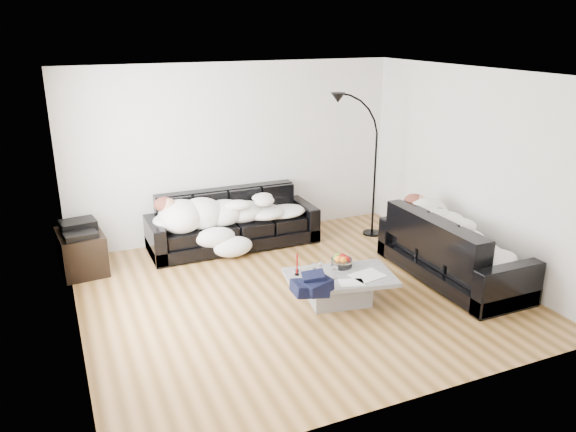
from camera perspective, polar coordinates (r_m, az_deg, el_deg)
name	(u,v)px	position (r m, az deg, el deg)	size (l,w,h in m)	color
ground	(298,293)	(6.88, 1.01, -7.85)	(5.00, 5.00, 0.00)	brown
wall_back	(236,152)	(8.44, -5.33, 6.52)	(5.00, 0.02, 2.60)	silver
wall_left	(65,220)	(5.87, -21.73, -0.34)	(0.02, 4.50, 2.60)	silver
wall_right	(472,169)	(7.75, 18.19, 4.53)	(0.02, 4.50, 2.60)	silver
ceiling	(299,74)	(6.17, 1.15, 14.26)	(5.00, 5.00, 0.00)	white
sofa_back	(233,220)	(8.19, -5.61, -0.43)	(2.44, 0.84, 0.80)	black
sofa_right	(453,247)	(7.41, 16.45, -3.08)	(2.09, 0.90, 0.85)	black
sleeper_back	(234,206)	(8.08, -5.55, 0.99)	(2.06, 0.71, 0.41)	white
sleeper_right	(455,231)	(7.33, 16.61, -1.51)	(1.79, 0.76, 0.44)	white
teal_cushion	(420,211)	(7.75, 13.30, 0.50)	(0.36, 0.30, 0.20)	#0A4932
coffee_table	(340,289)	(6.60, 5.27, -7.42)	(1.23, 0.72, 0.36)	#939699
fruit_bowl	(342,260)	(6.73, 5.47, -4.51)	(0.26, 0.26, 0.16)	white
wine_glass_a	(320,268)	(6.52, 3.31, -5.27)	(0.06, 0.06, 0.15)	white
wine_glass_b	(314,271)	(6.40, 2.61, -5.57)	(0.08, 0.08, 0.19)	white
wine_glass_c	(335,272)	(6.41, 4.79, -5.68)	(0.07, 0.07, 0.17)	white
candle_left	(297,265)	(6.45, 0.92, -5.00)	(0.05, 0.05, 0.26)	maroon
candle_right	(297,263)	(6.55, 0.93, -4.76)	(0.04, 0.04, 0.22)	maroon
newspaper_a	(367,275)	(6.55, 8.05, -5.98)	(0.37, 0.28, 0.01)	silver
newspaper_b	(352,282)	(6.35, 6.47, -6.72)	(0.27, 0.20, 0.01)	silver
navy_jacket	(313,278)	(6.01, 2.51, -6.35)	(0.39, 0.33, 0.20)	black
shoes	(317,281)	(7.11, 3.01, -6.56)	(0.40, 0.29, 0.09)	#472311
av_cabinet	(82,252)	(7.86, -20.22, -3.41)	(0.54, 0.79, 0.54)	black
stereo	(79,228)	(7.75, -20.50, -1.11)	(0.44, 0.34, 0.13)	black
floor_lamp	(375,173)	(8.56, 8.81, 4.29)	(0.71, 0.28, 1.94)	black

